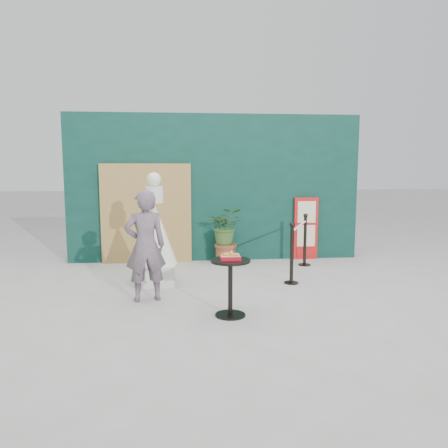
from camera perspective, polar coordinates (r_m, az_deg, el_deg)
ground at (r=6.24m, az=1.10°, el=-10.59°), size 60.00×60.00×0.00m
back_wall at (r=9.08m, az=-1.21°, el=4.74°), size 6.00×0.30×3.00m
bamboo_fence at (r=8.91m, az=-10.11°, el=1.34°), size 1.80×0.08×2.00m
woman at (r=6.39m, az=-10.24°, el=-2.82°), size 0.66×0.51×1.62m
menu_board at (r=9.31m, az=10.64°, el=-0.58°), size 0.50×0.07×1.30m
statue at (r=7.27m, az=-8.99°, el=-1.97°), size 0.72×0.72×1.85m
cafe_table at (r=5.70m, az=0.83°, el=-7.15°), size 0.52×0.52×0.75m
food_basket at (r=5.63m, az=0.85°, el=-4.30°), size 0.26×0.19×0.11m
planter at (r=8.73m, az=0.22°, el=-0.95°), size 0.66×0.57×1.13m
stanchion_barrier at (r=8.03m, az=9.76°, el=-2.96°), size 0.84×1.54×1.03m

